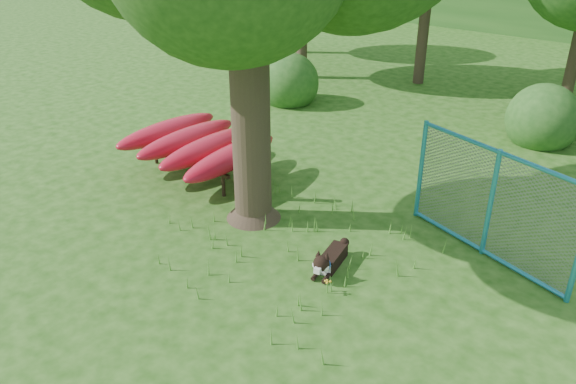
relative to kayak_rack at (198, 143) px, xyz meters
The scene contains 8 objects.
ground 3.89m from the kayak_rack, 34.34° to the right, with size 80.00×80.00×0.00m, color #1C470E.
wooden_post 1.59m from the kayak_rack, ahead, with size 0.40×0.19×1.45m.
kayak_rack is the anchor object (origin of this frame).
husky_dog 4.60m from the kayak_rack, 14.93° to the right, with size 0.47×1.14×0.51m.
fence_section 6.21m from the kayak_rack, ahead, with size 3.15×1.07×3.19m.
wildflower_clump 5.09m from the kayak_rack, 19.73° to the right, with size 0.11×0.11×0.24m.
shrub_left 5.70m from the kayak_rack, 109.03° to the left, with size 1.80×1.80×1.80m, color #21501A.
shrub_mid 8.60m from the kayak_rack, 53.00° to the left, with size 1.80×1.80×1.80m, color #21501A.
Camera 1 is at (5.65, -5.34, 5.28)m, focal length 35.00 mm.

